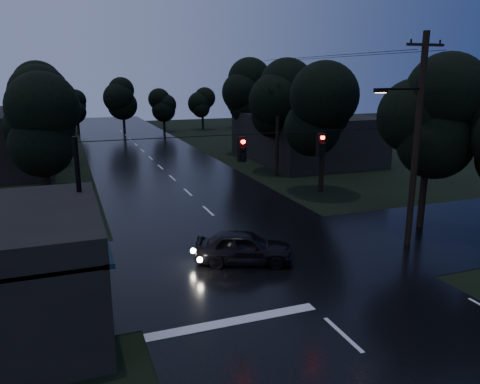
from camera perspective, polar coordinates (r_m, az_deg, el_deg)
main_road at (r=38.10m, az=-8.23°, el=1.66°), size 12.00×120.00×0.02m
cross_street at (r=21.56m, az=2.28°, el=-7.99°), size 60.00×9.00×0.02m
building_far_right at (r=46.28m, az=7.82°, el=6.62°), size 10.00×14.00×4.40m
utility_pole_main at (r=23.28m, az=20.59°, el=6.18°), size 3.50×0.30×10.00m
utility_pole_far at (r=38.21m, az=4.58°, el=7.69°), size 2.00×0.30×7.50m
anchor_pole_left at (r=18.14m, az=-18.76°, el=-3.02°), size 0.18×0.18×6.00m
span_signals at (r=19.50m, az=5.10°, el=5.61°), size 15.00×0.37×1.12m
tree_corner_near at (r=26.41m, az=22.19°, el=8.48°), size 4.48×4.48×9.44m
tree_left_a at (r=28.57m, az=-23.01°, el=7.23°), size 3.92×3.92×8.26m
tree_left_b at (r=36.53m, az=-23.60°, el=9.03°), size 4.20×4.20×8.85m
tree_left_c at (r=46.52m, az=-23.86°, el=10.31°), size 4.48×4.48×9.44m
tree_right_a at (r=33.09m, az=10.20°, el=9.56°), size 4.20×4.20×8.85m
tree_right_b at (r=40.40m, az=5.12°, el=11.03°), size 4.48×4.48×9.44m
tree_right_c at (r=49.80m, az=0.70°, el=12.08°), size 4.76×4.76×10.03m
car at (r=20.75m, az=0.52°, el=-6.71°), size 4.65×3.21×1.47m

